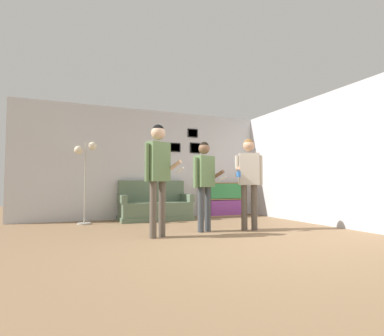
% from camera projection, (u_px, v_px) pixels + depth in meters
% --- Properties ---
extents(ground_plane, '(20.00, 20.00, 0.00)m').
position_uv_depth(ground_plane, '(261.00, 247.00, 3.98)').
color(ground_plane, '#846647').
extents(wall_back, '(7.28, 0.08, 2.70)m').
position_uv_depth(wall_back, '(170.00, 164.00, 7.68)').
color(wall_back, silver).
rests_on(wall_back, ground_plane).
extents(wall_right, '(0.06, 6.29, 2.70)m').
position_uv_depth(wall_right, '(300.00, 162.00, 6.79)').
color(wall_right, silver).
rests_on(wall_right, ground_plane).
extents(couch, '(1.67, 0.80, 0.93)m').
position_uv_depth(couch, '(155.00, 207.00, 7.05)').
color(couch, '#5B7056').
rests_on(couch, ground_plane).
extents(bookshelf, '(1.10, 0.30, 0.89)m').
position_uv_depth(bookshelf, '(224.00, 199.00, 7.97)').
color(bookshelf, '#A87F51').
rests_on(bookshelf, ground_plane).
extents(floor_lamp, '(0.46, 0.28, 1.75)m').
position_uv_depth(floor_lamp, '(85.00, 162.00, 6.32)').
color(floor_lamp, '#ADA89E').
rests_on(floor_lamp, ground_plane).
extents(person_player_foreground_left, '(0.59, 0.42, 1.79)m').
position_uv_depth(person_player_foreground_left, '(158.00, 167.00, 4.73)').
color(person_player_foreground_left, brown).
rests_on(person_player_foreground_left, ground_plane).
extents(person_player_foreground_center, '(0.57, 0.39, 1.59)m').
position_uv_depth(person_player_foreground_center, '(204.00, 177.00, 5.32)').
color(person_player_foreground_center, '#3D4247').
rests_on(person_player_foreground_center, ground_plane).
extents(person_watcher_holding_cup, '(0.58, 0.36, 1.67)m').
position_uv_depth(person_watcher_holding_cup, '(249.00, 174.00, 5.47)').
color(person_watcher_holding_cup, brown).
rests_on(person_watcher_holding_cup, ground_plane).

